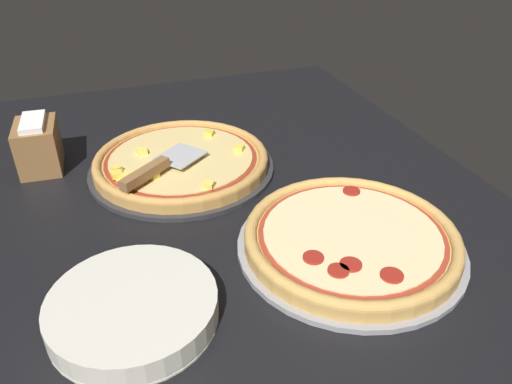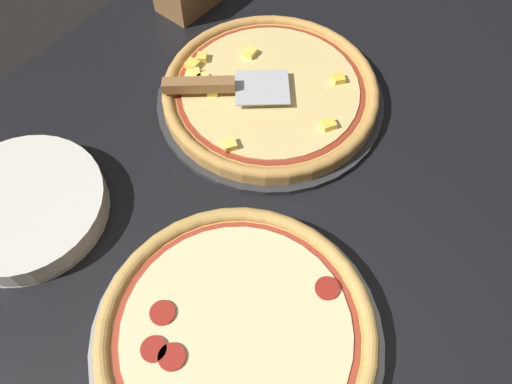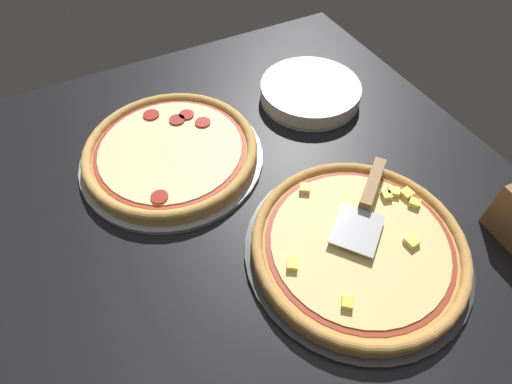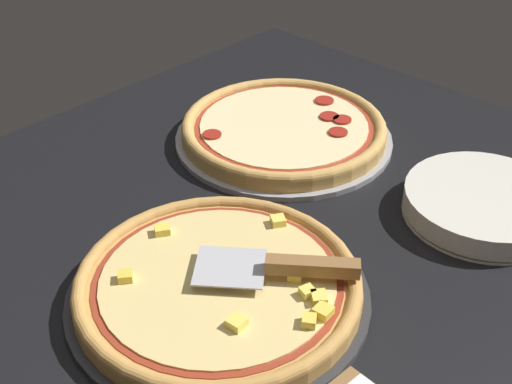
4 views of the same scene
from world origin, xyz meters
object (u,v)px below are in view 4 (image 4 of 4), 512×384
(pizza_front, at_px, (218,284))
(serving_spatula, at_px, (292,267))
(pizza_back, at_px, (284,128))
(plate_stack, at_px, (484,204))

(pizza_front, bearing_deg, serving_spatula, -44.42)
(pizza_back, bearing_deg, serving_spatula, -136.83)
(serving_spatula, xyz_separation_m, plate_stack, (0.35, -0.09, -0.03))
(pizza_front, relative_size, pizza_back, 1.03)
(pizza_front, bearing_deg, pizza_back, 30.25)
(serving_spatula, bearing_deg, plate_stack, -14.89)
(plate_stack, bearing_deg, serving_spatula, 165.11)
(pizza_back, distance_m, serving_spatula, 0.42)
(pizza_front, xyz_separation_m, plate_stack, (0.42, -0.16, -0.00))
(plate_stack, bearing_deg, pizza_front, 158.97)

